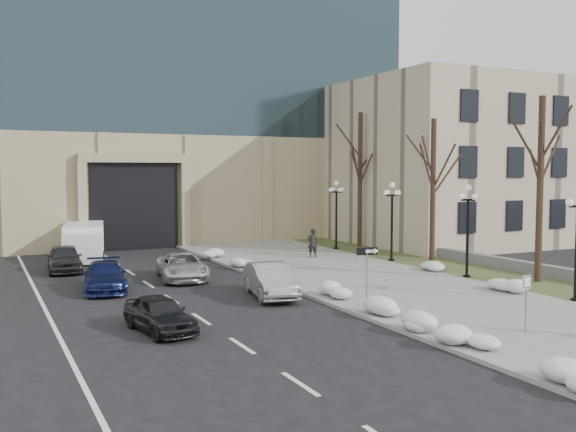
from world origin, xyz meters
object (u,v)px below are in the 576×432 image
at_px(car_c, 105,276).
at_px(lamppost_c, 392,211).
at_px(keep_sign, 526,292).
at_px(lamppost_b, 468,218).
at_px(one_way_sign, 371,258).
at_px(car_d, 182,266).
at_px(car_e, 65,258).
at_px(lamppost_d, 336,205).
at_px(box_truck, 84,242).
at_px(car_a, 160,314).
at_px(pedestrian, 313,243).
at_px(car_b, 270,280).

height_order(car_c, lamppost_c, lamppost_c).
distance_m(keep_sign, lamppost_b, 11.34).
height_order(one_way_sign, lamppost_c, lamppost_c).
height_order(car_d, car_e, car_e).
bearing_deg(lamppost_c, lamppost_d, 90.00).
height_order(box_truck, keep_sign, box_truck).
height_order(keep_sign, lamppost_c, lamppost_c).
distance_m(car_a, lamppost_c, 19.66).
relative_size(lamppost_b, lamppost_c, 1.00).
bearing_deg(lamppost_d, car_d, -152.05).
distance_m(pedestrian, lamppost_d, 5.17).
distance_m(car_c, box_truck, 11.34).
bearing_deg(pedestrian, lamppost_c, 153.32).
relative_size(keep_sign, lamppost_b, 0.43).
height_order(pedestrian, one_way_sign, one_way_sign).
height_order(lamppost_b, lamppost_c, same).
xyz_separation_m(car_d, pedestrian, (9.39, 3.70, 0.34)).
bearing_deg(car_c, car_d, 27.02).
bearing_deg(one_way_sign, car_a, -171.13).
xyz_separation_m(box_truck, lamppost_d, (16.20, -3.10, 2.04)).
bearing_deg(car_d, car_c, -152.95).
bearing_deg(car_c, one_way_sign, -36.50).
bearing_deg(lamppost_c, car_d, -178.42).
distance_m(pedestrian, lamppost_b, 10.66).
xyz_separation_m(car_d, lamppost_b, (12.92, -6.14, 2.42)).
height_order(car_b, pedestrian, pedestrian).
relative_size(lamppost_c, lamppost_d, 1.00).
xyz_separation_m(car_d, lamppost_d, (12.92, 6.86, 2.42)).
distance_m(car_c, one_way_sign, 12.31).
relative_size(car_e, pedestrian, 2.43).
bearing_deg(box_truck, lamppost_c, -20.89).
bearing_deg(box_truck, one_way_sign, -58.66).
height_order(car_c, box_truck, box_truck).
distance_m(keep_sign, lamppost_c, 17.17).
bearing_deg(car_a, lamppost_d, 35.68).
xyz_separation_m(car_a, car_b, (5.84, 3.82, 0.11)).
distance_m(car_e, lamppost_d, 18.13).
relative_size(keep_sign, lamppost_c, 0.43).
xyz_separation_m(car_c, box_truck, (0.75, 11.31, 0.38)).
xyz_separation_m(one_way_sign, lamppost_b, (8.31, 3.86, 1.04)).
relative_size(car_c, keep_sign, 2.22).
relative_size(pedestrian, one_way_sign, 0.71).
distance_m(car_b, car_d, 6.36).
bearing_deg(lamppost_b, car_a, -167.55).
relative_size(car_a, one_way_sign, 1.48).
bearing_deg(car_e, lamppost_b, -28.06).
bearing_deg(one_way_sign, keep_sign, -57.27).
bearing_deg(car_c, keep_sign, -43.93).
height_order(car_a, car_c, car_c).
xyz_separation_m(pedestrian, lamppost_d, (3.53, 3.16, 2.08)).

